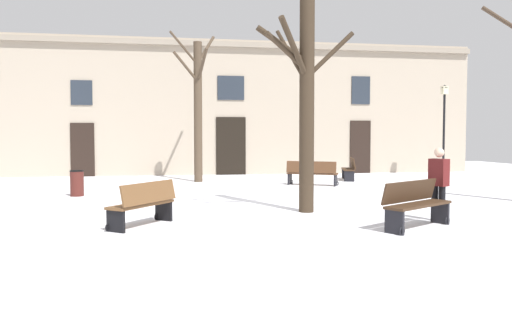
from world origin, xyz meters
name	(u,v)px	position (x,y,z in m)	size (l,w,h in m)	color
ground_plane	(266,201)	(0.00, 0.00, 0.00)	(38.38, 38.38, 0.00)	white
building_facade	(231,106)	(0.00, 9.59, 3.22)	(23.98, 0.60, 6.31)	tan
tree_right_of_center	(198,106)	(-1.67, 6.02, 2.98)	(1.85, 1.86, 5.91)	#4C3D2D
tree_left_of_center	(305,93)	(0.55, -2.08, 2.81)	(2.34, 1.42, 5.32)	#382B1E
streetlamp	(444,121)	(9.35, 6.96, 2.50)	(0.30, 0.30, 4.11)	black
litter_bin	(77,183)	(-5.44, 1.97, 0.39)	(0.42, 0.42, 0.78)	#4C1E19
bench_back_to_back_left	(143,204)	(-3.09, -3.34, 0.45)	(1.32, 1.54, 0.90)	brown
bench_by_litter_bin	(349,169)	(4.53, 5.84, 0.46)	(0.87, 1.64, 0.93)	#3D2819
bench_near_lamp	(416,203)	(2.18, -4.35, 0.48)	(1.76, 1.34, 0.93)	#3D2819
bench_facing_shops	(312,173)	(2.40, 3.96, 0.46)	(1.86, 1.33, 0.90)	#51331E
person_near_bench	(439,181)	(3.04, -3.66, 0.85)	(0.35, 0.44, 1.55)	black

